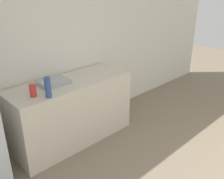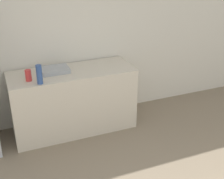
{
  "view_description": "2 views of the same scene",
  "coord_description": "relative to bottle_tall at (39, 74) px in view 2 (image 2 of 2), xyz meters",
  "views": [
    {
      "loc": [
        -1.72,
        0.2,
        2.17
      ],
      "look_at": [
        0.27,
        2.28,
        0.93
      ],
      "focal_mm": 40.0,
      "sensor_mm": 36.0,
      "label": 1
    },
    {
      "loc": [
        -0.92,
        -1.04,
        2.57
      ],
      "look_at": [
        0.36,
        2.13,
        0.93
      ],
      "focal_mm": 50.0,
      "sensor_mm": 36.0,
      "label": 2
    }
  ],
  "objects": [
    {
      "name": "wall_back",
      "position": [
        0.42,
        0.64,
        0.25
      ],
      "size": [
        8.0,
        0.06,
        2.6
      ],
      "primitive_type": "cube",
      "color": "silver",
      "rests_on": "ground_plane"
    },
    {
      "name": "counter",
      "position": [
        0.48,
        0.26,
        -0.59
      ],
      "size": [
        1.75,
        0.66,
        0.93
      ],
      "primitive_type": "cube",
      "color": "beige",
      "rests_on": "ground_plane"
    },
    {
      "name": "sink_basin",
      "position": [
        0.26,
        0.32,
        -0.09
      ],
      "size": [
        0.38,
        0.28,
        0.06
      ],
      "primitive_type": "cube",
      "color": "#9EA3A8",
      "rests_on": "counter"
    },
    {
      "name": "bottle_tall",
      "position": [
        0.0,
        0.0,
        0.0
      ],
      "size": [
        0.07,
        0.07,
        0.25
      ],
      "primitive_type": "cylinder",
      "color": "#2D4C8C",
      "rests_on": "counter"
    },
    {
      "name": "bottle_short",
      "position": [
        -0.12,
        0.15,
        -0.05
      ],
      "size": [
        0.08,
        0.08,
        0.15
      ],
      "primitive_type": "cylinder",
      "color": "red",
      "rests_on": "counter"
    }
  ]
}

